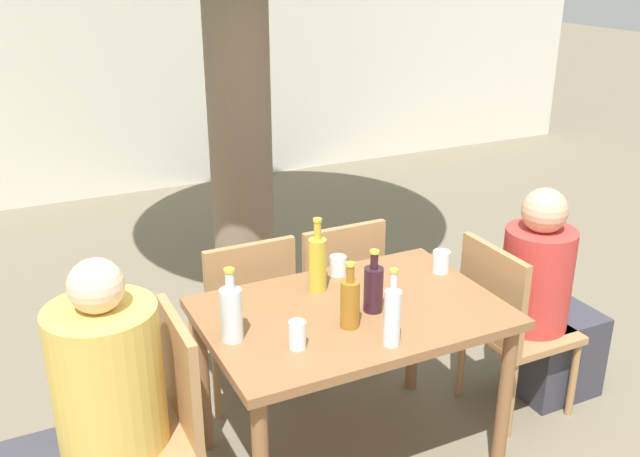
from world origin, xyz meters
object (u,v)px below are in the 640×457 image
object	(u,v)px
dining_table_front	(351,330)
patio_chair_0	(154,416)
oil_cruet_0	(317,263)
water_bottle_3	(231,313)
water_bottle_1	(393,316)
patio_chair_2	(244,310)
drinking_glass_2	(338,265)
drinking_glass_0	(441,261)
person_seated_1	(546,309)
wine_bottle_4	(373,288)
person_seated_0	(91,425)
drinking_glass_1	(297,335)
amber_bottle_2	(350,302)
patio_chair_3	(334,290)
patio_chair_1	(508,320)

from	to	relation	value
dining_table_front	patio_chair_0	xyz separation A→B (m)	(-0.84, 0.00, -0.16)
oil_cruet_0	water_bottle_3	xyz separation A→B (m)	(-0.47, -0.24, -0.01)
dining_table_front	water_bottle_1	world-z (taller)	water_bottle_1
patio_chair_2	drinking_glass_2	distance (m)	0.56
water_bottle_3	drinking_glass_0	xyz separation A→B (m)	(1.06, 0.16, -0.06)
drinking_glass_2	person_seated_1	bearing A→B (deg)	-18.19
wine_bottle_4	drinking_glass_0	world-z (taller)	wine_bottle_4
wine_bottle_4	person_seated_0	bearing A→B (deg)	177.60
drinking_glass_0	drinking_glass_1	distance (m)	0.92
person_seated_0	oil_cruet_0	xyz separation A→B (m)	(1.02, 0.22, 0.35)
water_bottle_3	amber_bottle_2	bearing A→B (deg)	-13.43
patio_chair_3	drinking_glass_0	world-z (taller)	patio_chair_3
dining_table_front	person_seated_1	bearing A→B (deg)	-0.00
patio_chair_0	patio_chair_1	size ratio (longest dim) A/B	1.00
drinking_glass_1	person_seated_1	bearing A→B (deg)	7.20
patio_chair_1	patio_chair_2	bearing A→B (deg)	59.46
person_seated_0	oil_cruet_0	distance (m)	1.10
patio_chair_3	person_seated_1	size ratio (longest dim) A/B	0.78
patio_chair_3	amber_bottle_2	distance (m)	0.90
person_seated_0	water_bottle_3	xyz separation A→B (m)	(0.55, -0.01, 0.34)
water_bottle_3	drinking_glass_0	size ratio (longest dim) A/B	2.91
person_seated_1	water_bottle_1	world-z (taller)	person_seated_1
amber_bottle_2	drinking_glass_0	size ratio (longest dim) A/B	2.70
dining_table_front	patio_chair_3	world-z (taller)	patio_chair_3
dining_table_front	drinking_glass_2	bearing A→B (deg)	72.49
oil_cruet_0	patio_chair_2	bearing A→B (deg)	114.81
amber_bottle_2	water_bottle_1	bearing A→B (deg)	-67.42
wine_bottle_4	drinking_glass_0	size ratio (longest dim) A/B	2.65
oil_cruet_0	water_bottle_3	bearing A→B (deg)	-153.45
person_seated_0	person_seated_1	world-z (taller)	person_seated_0
patio_chair_1	amber_bottle_2	bearing A→B (deg)	97.52
dining_table_front	drinking_glass_2	xyz separation A→B (m)	(0.10, 0.32, 0.14)
person_seated_0	wine_bottle_4	xyz separation A→B (m)	(1.14, -0.05, 0.33)
patio_chair_1	water_bottle_3	bearing A→B (deg)	90.61
water_bottle_1	patio_chair_3	bearing A→B (deg)	75.74
person_seated_0	water_bottle_3	distance (m)	0.64
water_bottle_1	drinking_glass_1	world-z (taller)	water_bottle_1
dining_table_front	person_seated_1	world-z (taller)	person_seated_1
dining_table_front	person_seated_0	distance (m)	1.08
patio_chair_2	water_bottle_3	xyz separation A→B (m)	(-0.28, -0.66, 0.37)
patio_chair_2	water_bottle_3	bearing A→B (deg)	67.03
patio_chair_0	drinking_glass_0	xyz separation A→B (m)	(1.38, 0.14, 0.31)
amber_bottle_2	water_bottle_3	size ratio (longest dim) A/B	0.93
dining_table_front	wine_bottle_4	bearing A→B (deg)	-33.77
oil_cruet_0	wine_bottle_4	size ratio (longest dim) A/B	1.24
patio_chair_0	patio_chair_2	distance (m)	0.88
patio_chair_2	person_seated_0	size ratio (longest dim) A/B	0.76
wine_bottle_4	oil_cruet_0	bearing A→B (deg)	114.36
patio_chair_1	patio_chair_2	world-z (taller)	same
patio_chair_1	drinking_glass_0	world-z (taller)	patio_chair_1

